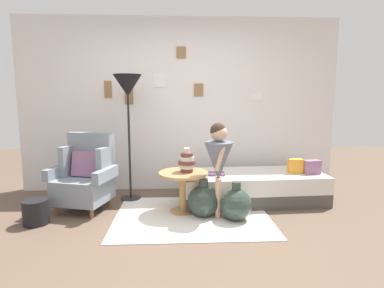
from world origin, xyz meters
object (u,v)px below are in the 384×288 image
object	(u,v)px
armchair	(86,175)
floor_lamp	(128,91)
vase_striped	(187,162)
person_child	(219,158)
side_table	(183,183)
book_on_daybed	(216,174)
demijohn_far	(236,204)
magazine_basket	(36,212)
daybed	(252,187)
demijohn_near	(203,201)

from	to	relation	value
armchair	floor_lamp	bearing A→B (deg)	35.09
vase_striped	person_child	xyz separation A→B (m)	(0.37, -0.18, 0.09)
side_table	person_child	size ratio (longest dim) A/B	0.54
book_on_daybed	demijohn_far	distance (m)	0.63
floor_lamp	person_child	world-z (taller)	floor_lamp
book_on_daybed	magazine_basket	size ratio (longest dim) A/B	0.79
daybed	side_table	world-z (taller)	side_table
book_on_daybed	magazine_basket	world-z (taller)	book_on_daybed
daybed	magazine_basket	distance (m)	2.71
demijohn_near	person_child	bearing A→B (deg)	-5.66
demijohn_far	demijohn_near	bearing A→B (deg)	159.74
floor_lamp	book_on_daybed	size ratio (longest dim) A/B	7.84
person_child	floor_lamp	bearing A→B (deg)	148.03
person_child	daybed	bearing A→B (deg)	44.77
floor_lamp	demijohn_far	distance (m)	2.05
vase_striped	floor_lamp	distance (m)	1.28
daybed	demijohn_near	distance (m)	0.89
floor_lamp	demijohn_far	world-z (taller)	floor_lamp
floor_lamp	demijohn_near	bearing A→B (deg)	-35.65
magazine_basket	demijohn_far	bearing A→B (deg)	0.12
demijohn_near	magazine_basket	world-z (taller)	demijohn_near
vase_striped	magazine_basket	bearing A→B (deg)	-170.00
vase_striped	demijohn_near	xyz separation A→B (m)	(0.19, -0.16, -0.44)
demijohn_far	magazine_basket	bearing A→B (deg)	-179.88
book_on_daybed	demijohn_far	world-z (taller)	demijohn_far
person_child	side_table	bearing A→B (deg)	157.79
daybed	side_table	distance (m)	1.04
person_child	magazine_basket	distance (m)	2.17
floor_lamp	demijohn_near	xyz separation A→B (m)	(0.97, -0.70, -1.31)
armchair	daybed	xyz separation A→B (m)	(2.20, 0.19, -0.24)
person_child	armchair	bearing A→B (deg)	167.79
vase_striped	demijohn_far	xyz separation A→B (m)	(0.56, -0.30, -0.45)
daybed	book_on_daybed	bearing A→B (deg)	-169.14
demijohn_near	demijohn_far	world-z (taller)	demijohn_near
demijohn_near	daybed	bearing A→B (deg)	36.16
demijohn_far	floor_lamp	bearing A→B (deg)	148.12
vase_striped	demijohn_near	bearing A→B (deg)	-39.91
vase_striped	floor_lamp	world-z (taller)	floor_lamp
side_table	floor_lamp	xyz separation A→B (m)	(-0.73, 0.55, 1.13)
floor_lamp	book_on_daybed	distance (m)	1.62
daybed	floor_lamp	xyz separation A→B (m)	(-1.69, 0.17, 1.30)
vase_striped	demijohn_far	world-z (taller)	vase_striped
person_child	book_on_daybed	world-z (taller)	person_child
armchair	demijohn_near	xyz separation A→B (m)	(1.48, -0.34, -0.25)
demijohn_near	magazine_basket	size ratio (longest dim) A/B	1.66
side_table	demijohn_near	size ratio (longest dim) A/B	1.32
armchair	book_on_daybed	distance (m)	1.68
armchair	person_child	bearing A→B (deg)	-12.21
book_on_daybed	armchair	bearing A→B (deg)	-177.05
side_table	demijohn_far	distance (m)	0.69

